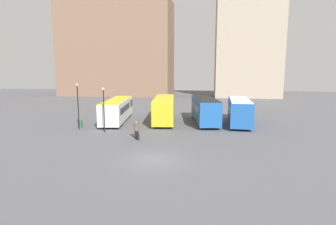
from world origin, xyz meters
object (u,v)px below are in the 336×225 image
at_px(bus_3, 239,111).
at_px(trash_bin, 80,124).
at_px(bus_2, 205,109).
at_px(lamp_post_0, 104,106).
at_px(bus_1, 164,108).
at_px(lamp_post_1, 78,102).
at_px(traveler, 136,129).
at_px(suitcase, 138,137).
at_px(bus_0, 117,109).

height_order(bus_3, trash_bin, bus_3).
xyz_separation_m(bus_2, lamp_post_0, (-10.81, -7.49, 1.17)).
bearing_deg(bus_2, bus_1, 82.27).
height_order(bus_1, trash_bin, bus_1).
height_order(bus_1, lamp_post_1, lamp_post_1).
distance_m(bus_2, lamp_post_0, 13.20).
distance_m(bus_2, traveler, 11.81).
relative_size(bus_1, bus_3, 1.11).
bearing_deg(suitcase, trash_bin, 50.96).
xyz_separation_m(lamp_post_0, lamp_post_1, (-3.61, 1.25, 0.19)).
distance_m(suitcase, trash_bin, 9.62).
bearing_deg(trash_bin, lamp_post_1, -73.20).
bearing_deg(traveler, lamp_post_0, 52.12).
distance_m(bus_0, trash_bin, 5.82).
height_order(lamp_post_0, trash_bin, lamp_post_0).
xyz_separation_m(bus_2, bus_3, (4.35, -0.47, -0.04)).
xyz_separation_m(bus_2, lamp_post_1, (-14.42, -6.23, 1.36)).
xyz_separation_m(bus_3, lamp_post_0, (-15.16, -7.02, 1.21)).
height_order(suitcase, lamp_post_1, lamp_post_1).
distance_m(bus_2, suitcase, 12.04).
distance_m(bus_0, bus_2, 11.73).
bearing_deg(bus_3, bus_2, 86.85).
distance_m(lamp_post_1, trash_bin, 2.84).
distance_m(bus_2, bus_3, 4.38).
distance_m(bus_1, trash_bin, 10.80).
bearing_deg(suitcase, bus_3, -57.20).
bearing_deg(bus_2, bus_0, 84.07).
xyz_separation_m(bus_0, bus_1, (6.34, 0.45, 0.17)).
distance_m(bus_3, suitcase, 14.48).
height_order(bus_1, lamp_post_0, lamp_post_0).
xyz_separation_m(bus_0, traveler, (5.09, -9.22, -0.57)).
xyz_separation_m(traveler, suitcase, (0.32, -0.40, -0.72)).
height_order(bus_3, lamp_post_0, lamp_post_0).
bearing_deg(bus_3, suitcase, 135.19).
height_order(bus_2, lamp_post_1, lamp_post_1).
relative_size(bus_0, bus_2, 1.14).
distance_m(bus_1, lamp_post_1, 11.03).
height_order(bus_2, bus_3, bus_2).
distance_m(bus_1, suitcase, 10.23).
xyz_separation_m(traveler, lamp_post_0, (-4.18, 2.26, 1.90)).
bearing_deg(bus_2, suitcase, 139.63).
distance_m(traveler, suitcase, 0.88).
distance_m(bus_1, lamp_post_0, 9.26).
relative_size(bus_2, trash_bin, 12.04).
bearing_deg(bus_0, bus_1, -94.22).
height_order(suitcase, lamp_post_0, lamp_post_0).
xyz_separation_m(traveler, trash_bin, (-8.04, 4.34, -0.61)).
relative_size(bus_3, lamp_post_0, 1.91).
bearing_deg(bus_3, traveler, 133.14).
bearing_deg(bus_3, trash_bin, 107.49).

